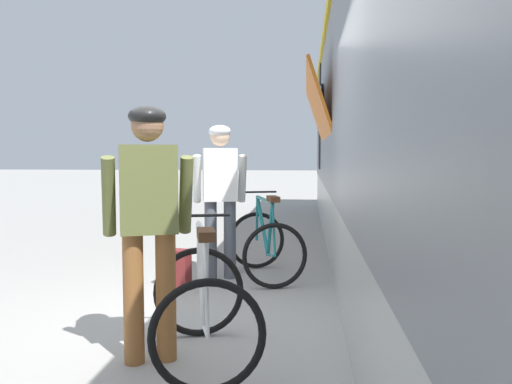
% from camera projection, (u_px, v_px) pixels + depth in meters
% --- Properties ---
extents(ground_plane, '(80.00, 80.00, 0.00)m').
position_uv_depth(ground_plane, '(181.00, 332.00, 4.21)').
color(ground_plane, '#A09E99').
extents(train_car, '(3.31, 18.45, 3.88)m').
position_uv_depth(train_car, '(495.00, 98.00, 4.98)').
color(train_car, slate).
rests_on(train_car, ground).
extents(cyclist_near_in_white, '(0.65, 0.40, 1.76)m').
position_uv_depth(cyclist_near_in_white, '(220.00, 187.00, 5.95)').
color(cyclist_near_in_white, '#4C515B').
rests_on(cyclist_near_in_white, ground).
extents(cyclist_far_in_olive, '(0.66, 0.46, 1.76)m').
position_uv_depth(cyclist_far_in_olive, '(149.00, 210.00, 3.55)').
color(cyclist_far_in_olive, '#935B2D').
rests_on(cyclist_far_in_olive, ground).
extents(bicycle_near_teal, '(0.98, 1.23, 0.99)m').
position_uv_depth(bicycle_near_teal, '(265.00, 244.00, 6.02)').
color(bicycle_near_teal, black).
rests_on(bicycle_near_teal, ground).
extents(bicycle_far_white, '(0.96, 1.21, 0.99)m').
position_uv_depth(bicycle_far_white, '(203.00, 305.00, 3.58)').
color(bicycle_far_white, black).
rests_on(bicycle_far_white, ground).
extents(backpack_on_platform, '(0.31, 0.23, 0.40)m').
position_uv_depth(backpack_on_platform, '(177.00, 268.00, 5.66)').
color(backpack_on_platform, maroon).
rests_on(backpack_on_platform, ground).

